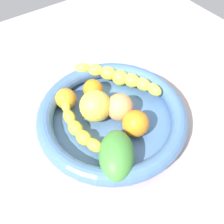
% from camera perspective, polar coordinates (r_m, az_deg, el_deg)
% --- Properties ---
extents(kitchen_counter, '(1.20, 1.20, 0.03)m').
position_cam_1_polar(kitchen_counter, '(0.65, 0.00, -3.43)').
color(kitchen_counter, '#AEA09F').
rests_on(kitchen_counter, ground).
extents(fruit_bowl, '(0.35, 0.35, 0.05)m').
position_cam_1_polar(fruit_bowl, '(0.61, 0.00, -1.08)').
color(fruit_bowl, '#456B9D').
rests_on(fruit_bowl, kitchen_counter).
extents(banana_draped_left, '(0.06, 0.21, 0.03)m').
position_cam_1_polar(banana_draped_left, '(0.58, -6.78, -4.15)').
color(banana_draped_left, yellow).
rests_on(banana_draped_left, fruit_bowl).
extents(banana_draped_right, '(0.14, 0.21, 0.05)m').
position_cam_1_polar(banana_draped_right, '(0.68, 1.59, 7.66)').
color(banana_draped_right, '#DEDE42').
rests_on(banana_draped_right, fruit_bowl).
extents(orange_front, '(0.05, 0.05, 0.05)m').
position_cam_1_polar(orange_front, '(0.64, -10.17, 2.93)').
color(orange_front, orange).
rests_on(orange_front, fruit_bowl).
extents(orange_mid_left, '(0.05, 0.05, 0.05)m').
position_cam_1_polar(orange_mid_left, '(0.66, -4.25, 5.07)').
color(orange_mid_left, orange).
rests_on(orange_mid_left, fruit_bowl).
extents(orange_mid_right, '(0.06, 0.06, 0.06)m').
position_cam_1_polar(orange_mid_right, '(0.58, 5.27, -2.55)').
color(orange_mid_right, orange).
rests_on(orange_mid_right, fruit_bowl).
extents(peach_blush, '(0.07, 0.07, 0.07)m').
position_cam_1_polar(peach_blush, '(0.61, 1.67, 1.14)').
color(peach_blush, '#F4985A').
rests_on(peach_blush, fruit_bowl).
extents(mango_green, '(0.13, 0.14, 0.07)m').
position_cam_1_polar(mango_green, '(0.53, 1.01, -9.46)').
color(mango_green, '#428A37').
rests_on(mango_green, fruit_bowl).
extents(apple_yellow, '(0.08, 0.08, 0.08)m').
position_cam_1_polar(apple_yellow, '(0.60, -3.65, 1.33)').
color(apple_yellow, '#E9C348').
rests_on(apple_yellow, fruit_bowl).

